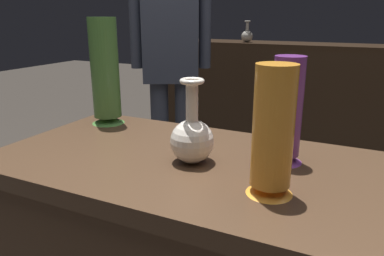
{
  "coord_description": "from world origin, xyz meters",
  "views": [
    {
      "loc": [
        0.44,
        -0.92,
        1.21
      ],
      "look_at": [
        0.0,
        -0.01,
        0.9
      ],
      "focal_mm": 34.68,
      "sensor_mm": 36.0,
      "label": 1
    }
  ],
  "objects_px": {
    "vase_right_accent": "(287,113)",
    "visitor_near_left": "(171,54)",
    "vase_tall_behind": "(273,134)",
    "vase_left_accent": "(105,73)",
    "shelf_vase_left": "(247,35)",
    "vase_centerpiece": "(192,137)"
  },
  "relations": [
    {
      "from": "vase_centerpiece",
      "to": "visitor_near_left",
      "type": "height_order",
      "value": "visitor_near_left"
    },
    {
      "from": "vase_tall_behind",
      "to": "visitor_near_left",
      "type": "relative_size",
      "value": 0.18
    },
    {
      "from": "vase_centerpiece",
      "to": "vase_left_accent",
      "type": "xyz_separation_m",
      "value": [
        -0.47,
        0.22,
        0.12
      ]
    },
    {
      "from": "vase_centerpiece",
      "to": "vase_tall_behind",
      "type": "height_order",
      "value": "vase_tall_behind"
    },
    {
      "from": "vase_centerpiece",
      "to": "shelf_vase_left",
      "type": "relative_size",
      "value": 1.4
    },
    {
      "from": "visitor_near_left",
      "to": "vase_right_accent",
      "type": "bearing_deg",
      "value": 106.89
    },
    {
      "from": "shelf_vase_left",
      "to": "vase_tall_behind",
      "type": "bearing_deg",
      "value": -70.81
    },
    {
      "from": "vase_left_accent",
      "to": "visitor_near_left",
      "type": "bearing_deg",
      "value": 101.43
    },
    {
      "from": "visitor_near_left",
      "to": "vase_tall_behind",
      "type": "bearing_deg",
      "value": 101.39
    },
    {
      "from": "vase_centerpiece",
      "to": "visitor_near_left",
      "type": "xyz_separation_m",
      "value": [
        -0.64,
        1.04,
        0.11
      ]
    },
    {
      "from": "vase_left_accent",
      "to": "shelf_vase_left",
      "type": "distance_m",
      "value": 1.92
    },
    {
      "from": "vase_tall_behind",
      "to": "vase_right_accent",
      "type": "distance_m",
      "value": 0.22
    },
    {
      "from": "shelf_vase_left",
      "to": "vase_left_accent",
      "type": "bearing_deg",
      "value": -88.4
    },
    {
      "from": "vase_right_accent",
      "to": "visitor_near_left",
      "type": "xyz_separation_m",
      "value": [
        -0.88,
        0.92,
        0.04
      ]
    },
    {
      "from": "vase_left_accent",
      "to": "shelf_vase_left",
      "type": "xyz_separation_m",
      "value": [
        -0.05,
        1.92,
        0.05
      ]
    },
    {
      "from": "vase_centerpiece",
      "to": "vase_right_accent",
      "type": "distance_m",
      "value": 0.27
    },
    {
      "from": "vase_centerpiece",
      "to": "shelf_vase_left",
      "type": "xyz_separation_m",
      "value": [
        -0.53,
        2.15,
        0.17
      ]
    },
    {
      "from": "vase_right_accent",
      "to": "visitor_near_left",
      "type": "distance_m",
      "value": 1.27
    },
    {
      "from": "vase_right_accent",
      "to": "vase_left_accent",
      "type": "bearing_deg",
      "value": 171.62
    },
    {
      "from": "vase_right_accent",
      "to": "visitor_near_left",
      "type": "relative_size",
      "value": 0.18
    },
    {
      "from": "vase_centerpiece",
      "to": "vase_tall_behind",
      "type": "relative_size",
      "value": 0.79
    },
    {
      "from": "vase_left_accent",
      "to": "visitor_near_left",
      "type": "height_order",
      "value": "visitor_near_left"
    }
  ]
}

